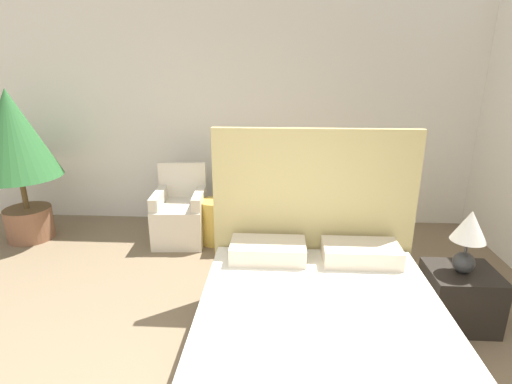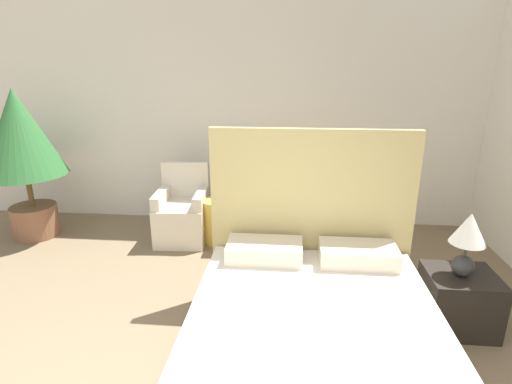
% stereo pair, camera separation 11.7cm
% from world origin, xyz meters
% --- Properties ---
extents(wall_back, '(10.00, 0.06, 2.90)m').
position_xyz_m(wall_back, '(0.00, 4.15, 1.45)').
color(wall_back, silver).
rests_on(wall_back, ground_plane).
extents(bed, '(1.64, 2.07, 1.52)m').
position_xyz_m(bed, '(0.84, 1.33, 0.31)').
color(bed, '#8C7A5B').
rests_on(bed, ground_plane).
extents(armchair_near_window_left, '(0.60, 0.66, 0.87)m').
position_xyz_m(armchair_near_window_left, '(-0.58, 3.43, 0.28)').
color(armchair_near_window_left, beige).
rests_on(armchair_near_window_left, ground_plane).
extents(armchair_near_window_right, '(0.58, 0.65, 0.87)m').
position_xyz_m(armchair_near_window_right, '(0.24, 3.43, 0.28)').
color(armchair_near_window_right, beige).
rests_on(armchair_near_window_right, ground_plane).
extents(potted_palm, '(0.91, 0.91, 1.74)m').
position_xyz_m(potted_palm, '(-2.38, 3.37, 1.13)').
color(potted_palm, brown).
rests_on(potted_palm, ground_plane).
extents(nightstand, '(0.52, 0.46, 0.46)m').
position_xyz_m(nightstand, '(1.99, 2.00, 0.23)').
color(nightstand, black).
rests_on(nightstand, ground_plane).
extents(table_lamp, '(0.26, 0.26, 0.50)m').
position_xyz_m(table_lamp, '(1.97, 1.98, 0.78)').
color(table_lamp, '#333333').
rests_on(table_lamp, nightstand).
extents(side_table, '(0.34, 0.34, 0.51)m').
position_xyz_m(side_table, '(-0.17, 3.39, 0.26)').
color(side_table, gold).
rests_on(side_table, ground_plane).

